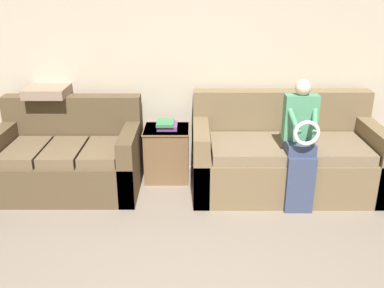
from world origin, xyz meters
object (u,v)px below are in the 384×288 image
object	(u,v)px
couch_side	(71,159)
side_shelf	(169,152)
couch_main	(286,158)
throw_pillow	(50,91)
book_stack	(169,125)
child_left_seated	(302,141)

from	to	relation	value
couch_side	side_shelf	size ratio (longest dim) A/B	2.54
couch_main	throw_pillow	distance (m)	2.65
couch_side	throw_pillow	distance (m)	0.78
side_shelf	throw_pillow	xyz separation A→B (m)	(-1.28, 0.06, 0.69)
couch_side	book_stack	bearing A→B (deg)	13.81
couch_main	side_shelf	world-z (taller)	couch_main
couch_main	couch_side	world-z (taller)	couch_main
couch_side	couch_main	bearing A→B (deg)	0.06
couch_main	side_shelf	size ratio (longest dim) A/B	3.28
couch_side	throw_pillow	xyz separation A→B (m)	(-0.25, 0.31, 0.67)
side_shelf	throw_pillow	bearing A→B (deg)	177.28
throw_pillow	couch_side	bearing A→B (deg)	-51.39
side_shelf	throw_pillow	size ratio (longest dim) A/B	1.35
couch_main	book_stack	size ratio (longest dim) A/B	7.13
couch_main	child_left_seated	world-z (taller)	child_left_seated
side_shelf	book_stack	distance (m)	0.33
book_stack	couch_side	bearing A→B (deg)	-166.19
couch_main	couch_side	distance (m)	2.30
child_left_seated	throw_pillow	size ratio (longest dim) A/B	2.88
couch_main	couch_side	bearing A→B (deg)	-179.94
side_shelf	couch_main	bearing A→B (deg)	-11.09
couch_side	side_shelf	xyz separation A→B (m)	(1.03, 0.25, -0.03)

